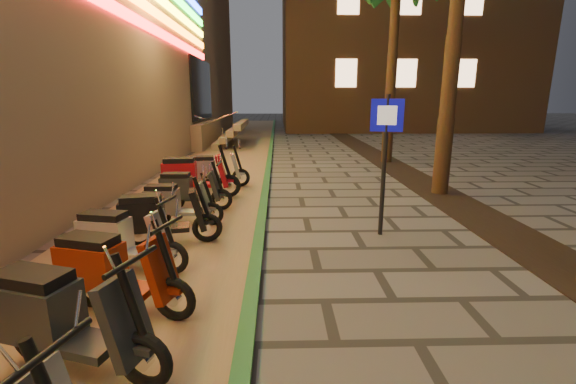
{
  "coord_description": "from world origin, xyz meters",
  "views": [
    {
      "loc": [
        -0.57,
        -2.53,
        2.39
      ],
      "look_at": [
        -0.44,
        2.35,
        1.2
      ],
      "focal_mm": 24.0,
      "sensor_mm": 36.0,
      "label": 1
    }
  ],
  "objects_px": {
    "scooter_7": "(121,238)",
    "scooter_8": "(158,217)",
    "scooter_11": "(192,176)",
    "scooter_9": "(174,203)",
    "scooter_6": "(111,270)",
    "scooter_12": "(212,170)",
    "scooter_10": "(187,189)",
    "pedestrian_sign": "(385,146)",
    "scooter_5": "(61,318)"
  },
  "relations": [
    {
      "from": "scooter_7",
      "to": "scooter_8",
      "type": "distance_m",
      "value": 0.96
    },
    {
      "from": "scooter_8",
      "to": "scooter_11",
      "type": "distance_m",
      "value": 3.12
    },
    {
      "from": "scooter_7",
      "to": "scooter_9",
      "type": "height_order",
      "value": "scooter_7"
    },
    {
      "from": "scooter_6",
      "to": "scooter_12",
      "type": "height_order",
      "value": "scooter_6"
    },
    {
      "from": "scooter_9",
      "to": "scooter_10",
      "type": "distance_m",
      "value": 1.04
    },
    {
      "from": "scooter_7",
      "to": "scooter_8",
      "type": "height_order",
      "value": "scooter_8"
    },
    {
      "from": "scooter_10",
      "to": "scooter_8",
      "type": "bearing_deg",
      "value": -89.6
    },
    {
      "from": "scooter_9",
      "to": "scooter_10",
      "type": "height_order",
      "value": "scooter_10"
    },
    {
      "from": "scooter_7",
      "to": "scooter_10",
      "type": "height_order",
      "value": "scooter_7"
    },
    {
      "from": "scooter_6",
      "to": "pedestrian_sign",
      "type": "bearing_deg",
      "value": 49.47
    },
    {
      "from": "scooter_5",
      "to": "scooter_9",
      "type": "distance_m",
      "value": 4.07
    },
    {
      "from": "scooter_10",
      "to": "scooter_11",
      "type": "relative_size",
      "value": 0.82
    },
    {
      "from": "scooter_5",
      "to": "scooter_10",
      "type": "relative_size",
      "value": 1.11
    },
    {
      "from": "scooter_10",
      "to": "scooter_12",
      "type": "height_order",
      "value": "scooter_12"
    },
    {
      "from": "scooter_6",
      "to": "scooter_9",
      "type": "bearing_deg",
      "value": 107.68
    },
    {
      "from": "scooter_6",
      "to": "scooter_7",
      "type": "relative_size",
      "value": 1.04
    },
    {
      "from": "scooter_6",
      "to": "scooter_10",
      "type": "xyz_separation_m",
      "value": [
        -0.07,
        4.12,
        -0.03
      ]
    },
    {
      "from": "scooter_5",
      "to": "scooter_11",
      "type": "xyz_separation_m",
      "value": [
        -0.18,
        6.14,
        0.04
      ]
    },
    {
      "from": "scooter_9",
      "to": "scooter_11",
      "type": "bearing_deg",
      "value": 93.11
    },
    {
      "from": "scooter_5",
      "to": "scooter_12",
      "type": "bearing_deg",
      "value": 106.48
    },
    {
      "from": "scooter_5",
      "to": "scooter_8",
      "type": "xyz_separation_m",
      "value": [
        -0.06,
        3.02,
        -0.03
      ]
    },
    {
      "from": "scooter_11",
      "to": "scooter_9",
      "type": "bearing_deg",
      "value": -92.72
    },
    {
      "from": "pedestrian_sign",
      "to": "scooter_10",
      "type": "distance_m",
      "value": 4.29
    },
    {
      "from": "scooter_9",
      "to": "pedestrian_sign",
      "type": "bearing_deg",
      "value": -8.76
    },
    {
      "from": "scooter_6",
      "to": "scooter_5",
      "type": "bearing_deg",
      "value": -74.56
    },
    {
      "from": "pedestrian_sign",
      "to": "scooter_10",
      "type": "bearing_deg",
      "value": 171.31
    },
    {
      "from": "pedestrian_sign",
      "to": "scooter_8",
      "type": "relative_size",
      "value": 1.51
    },
    {
      "from": "scooter_8",
      "to": "scooter_12",
      "type": "distance_m",
      "value": 4.24
    },
    {
      "from": "scooter_7",
      "to": "scooter_12",
      "type": "xyz_separation_m",
      "value": [
        0.42,
        5.16,
        0.02
      ]
    },
    {
      "from": "scooter_7",
      "to": "scooter_9",
      "type": "bearing_deg",
      "value": 94.83
    },
    {
      "from": "scooter_7",
      "to": "scooter_10",
      "type": "xyz_separation_m",
      "value": [
        0.24,
        3.02,
        -0.01
      ]
    },
    {
      "from": "pedestrian_sign",
      "to": "scooter_6",
      "type": "height_order",
      "value": "pedestrian_sign"
    },
    {
      "from": "scooter_7",
      "to": "scooter_12",
      "type": "relative_size",
      "value": 0.96
    },
    {
      "from": "scooter_7",
      "to": "scooter_11",
      "type": "xyz_separation_m",
      "value": [
        0.12,
        4.05,
        0.09
      ]
    },
    {
      "from": "scooter_6",
      "to": "scooter_9",
      "type": "distance_m",
      "value": 3.07
    },
    {
      "from": "scooter_6",
      "to": "scooter_11",
      "type": "relative_size",
      "value": 0.88
    },
    {
      "from": "pedestrian_sign",
      "to": "scooter_12",
      "type": "relative_size",
      "value": 1.5
    },
    {
      "from": "scooter_8",
      "to": "scooter_10",
      "type": "xyz_separation_m",
      "value": [
        -0.01,
        2.09,
        -0.03
      ]
    },
    {
      "from": "scooter_10",
      "to": "scooter_7",
      "type": "bearing_deg",
      "value": -94.29
    },
    {
      "from": "scooter_5",
      "to": "scooter_12",
      "type": "height_order",
      "value": "scooter_5"
    },
    {
      "from": "scooter_10",
      "to": "pedestrian_sign",
      "type": "bearing_deg",
      "value": -23.21
    },
    {
      "from": "scooter_8",
      "to": "scooter_10",
      "type": "bearing_deg",
      "value": 78.75
    },
    {
      "from": "scooter_5",
      "to": "scooter_7",
      "type": "xyz_separation_m",
      "value": [
        -0.3,
        2.09,
        -0.04
      ]
    },
    {
      "from": "scooter_5",
      "to": "scooter_6",
      "type": "bearing_deg",
      "value": 106.83
    },
    {
      "from": "pedestrian_sign",
      "to": "scooter_11",
      "type": "height_order",
      "value": "pedestrian_sign"
    },
    {
      "from": "scooter_8",
      "to": "scooter_6",
      "type": "bearing_deg",
      "value": -99.47
    },
    {
      "from": "scooter_5",
      "to": "scooter_6",
      "type": "xyz_separation_m",
      "value": [
        0.01,
        1.0,
        -0.02
      ]
    },
    {
      "from": "pedestrian_sign",
      "to": "scooter_5",
      "type": "bearing_deg",
      "value": -122.43
    },
    {
      "from": "scooter_7",
      "to": "scooter_12",
      "type": "distance_m",
      "value": 5.18
    },
    {
      "from": "pedestrian_sign",
      "to": "scooter_5",
      "type": "distance_m",
      "value": 5.21
    }
  ]
}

